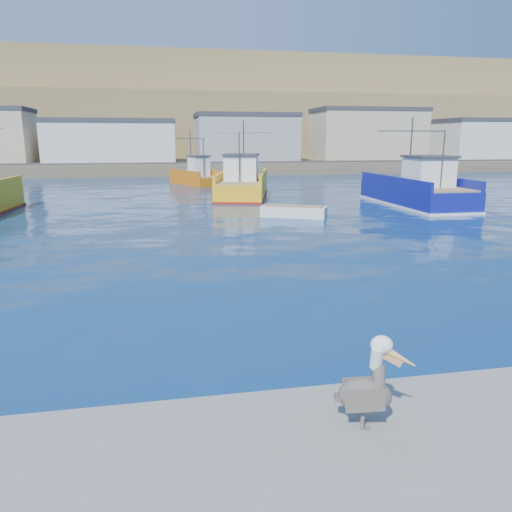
{
  "coord_description": "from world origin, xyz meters",
  "views": [
    {
      "loc": [
        -3.55,
        -10.9,
        4.86
      ],
      "look_at": [
        -0.78,
        3.29,
        1.47
      ],
      "focal_mm": 35.0,
      "sensor_mm": 36.0,
      "label": 1
    }
  ],
  "objects_px": {
    "skiff_far": "(452,185)",
    "boat_orange": "(196,176)",
    "trawler_yellow_b": "(243,185)",
    "skiff_mid": "(294,212)",
    "trawler_blue": "(417,191)",
    "pelican": "(368,388)"
  },
  "relations": [
    {
      "from": "trawler_blue",
      "to": "skiff_mid",
      "type": "distance_m",
      "value": 11.28
    },
    {
      "from": "trawler_blue",
      "to": "boat_orange",
      "type": "distance_m",
      "value": 25.51
    },
    {
      "from": "boat_orange",
      "to": "trawler_yellow_b",
      "type": "bearing_deg",
      "value": -76.12
    },
    {
      "from": "skiff_mid",
      "to": "skiff_far",
      "type": "xyz_separation_m",
      "value": [
        21.32,
        16.16,
        0.02
      ]
    },
    {
      "from": "trawler_blue",
      "to": "pelican",
      "type": "xyz_separation_m",
      "value": [
        -16.02,
        -27.96,
        0.09
      ]
    },
    {
      "from": "skiff_mid",
      "to": "skiff_far",
      "type": "distance_m",
      "value": 26.75
    },
    {
      "from": "boat_orange",
      "to": "skiff_far",
      "type": "xyz_separation_m",
      "value": [
        25.72,
        -8.27,
        -0.66
      ]
    },
    {
      "from": "trawler_yellow_b",
      "to": "trawler_blue",
      "type": "relative_size",
      "value": 1.02
    },
    {
      "from": "boat_orange",
      "to": "skiff_far",
      "type": "bearing_deg",
      "value": -17.82
    },
    {
      "from": "trawler_blue",
      "to": "boat_orange",
      "type": "bearing_deg",
      "value": 126.01
    },
    {
      "from": "skiff_mid",
      "to": "pelican",
      "type": "relative_size",
      "value": 2.87
    },
    {
      "from": "trawler_blue",
      "to": "skiff_far",
      "type": "bearing_deg",
      "value": 49.06
    },
    {
      "from": "trawler_blue",
      "to": "trawler_yellow_b",
      "type": "bearing_deg",
      "value": 145.66
    },
    {
      "from": "boat_orange",
      "to": "skiff_mid",
      "type": "distance_m",
      "value": 24.83
    },
    {
      "from": "skiff_mid",
      "to": "skiff_far",
      "type": "bearing_deg",
      "value": 37.16
    },
    {
      "from": "trawler_yellow_b",
      "to": "skiff_mid",
      "type": "bearing_deg",
      "value": -83.7
    },
    {
      "from": "trawler_yellow_b",
      "to": "skiff_far",
      "type": "height_order",
      "value": "trawler_yellow_b"
    },
    {
      "from": "trawler_yellow_b",
      "to": "pelican",
      "type": "height_order",
      "value": "trawler_yellow_b"
    },
    {
      "from": "skiff_far",
      "to": "boat_orange",
      "type": "bearing_deg",
      "value": 162.18
    },
    {
      "from": "boat_orange",
      "to": "skiff_far",
      "type": "relative_size",
      "value": 1.66
    },
    {
      "from": "pelican",
      "to": "trawler_yellow_b",
      "type": "bearing_deg",
      "value": 83.51
    },
    {
      "from": "trawler_yellow_b",
      "to": "skiff_mid",
      "type": "xyz_separation_m",
      "value": [
        1.32,
        -11.93,
        -0.75
      ]
    }
  ]
}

